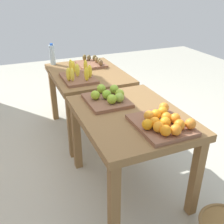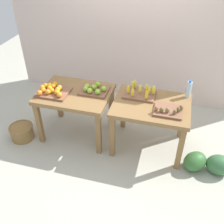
{
  "view_description": "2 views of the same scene",
  "coord_description": "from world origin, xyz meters",
  "px_view_note": "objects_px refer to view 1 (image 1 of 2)",
  "views": [
    {
      "loc": [
        -2.2,
        0.85,
        1.7
      ],
      "look_at": [
        -0.1,
        -0.03,
        0.55
      ],
      "focal_mm": 41.72,
      "sensor_mm": 36.0,
      "label": 1
    },
    {
      "loc": [
        0.79,
        -2.91,
        2.73
      ],
      "look_at": [
        0.01,
        -0.02,
        0.53
      ],
      "focal_mm": 41.18,
      "sensor_mm": 36.0,
      "label": 2
    }
  ],
  "objects_px": {
    "orange_bin": "(163,122)",
    "water_bottle": "(52,55)",
    "apple_bin": "(108,97)",
    "kiwi_bin": "(92,63)",
    "display_table_left": "(130,125)",
    "watermelon_pile": "(90,93)",
    "banana_crate": "(78,75)",
    "display_table_right": "(88,81)"
  },
  "relations": [
    {
      "from": "display_table_left",
      "to": "banana_crate",
      "type": "height_order",
      "value": "banana_crate"
    },
    {
      "from": "display_table_right",
      "to": "apple_bin",
      "type": "relative_size",
      "value": 2.6
    },
    {
      "from": "display_table_left",
      "to": "banana_crate",
      "type": "distance_m",
      "value": 0.95
    },
    {
      "from": "apple_bin",
      "to": "banana_crate",
      "type": "xyz_separation_m",
      "value": [
        0.65,
        0.08,
        0.01
      ]
    },
    {
      "from": "display_table_left",
      "to": "water_bottle",
      "type": "bearing_deg",
      "value": 10.78
    },
    {
      "from": "display_table_right",
      "to": "water_bottle",
      "type": "distance_m",
      "value": 0.6
    },
    {
      "from": "orange_bin",
      "to": "watermelon_pile",
      "type": "relative_size",
      "value": 0.62
    },
    {
      "from": "banana_crate",
      "to": "display_table_right",
      "type": "bearing_deg",
      "value": -40.17
    },
    {
      "from": "display_table_right",
      "to": "water_bottle",
      "type": "relative_size",
      "value": 4.0
    },
    {
      "from": "display_table_left",
      "to": "banana_crate",
      "type": "xyz_separation_m",
      "value": [
        0.92,
        0.17,
        0.16
      ]
    },
    {
      "from": "apple_bin",
      "to": "water_bottle",
      "type": "relative_size",
      "value": 1.54
    },
    {
      "from": "banana_crate",
      "to": "display_table_left",
      "type": "bearing_deg",
      "value": -169.8
    },
    {
      "from": "water_bottle",
      "to": "watermelon_pile",
      "type": "relative_size",
      "value": 0.37
    },
    {
      "from": "display_table_left",
      "to": "watermelon_pile",
      "type": "relative_size",
      "value": 1.47
    },
    {
      "from": "display_table_right",
      "to": "orange_bin",
      "type": "height_order",
      "value": "orange_bin"
    },
    {
      "from": "orange_bin",
      "to": "water_bottle",
      "type": "xyz_separation_m",
      "value": [
        1.88,
        0.41,
        0.08
      ]
    },
    {
      "from": "display_table_right",
      "to": "orange_bin",
      "type": "relative_size",
      "value": 2.36
    },
    {
      "from": "kiwi_bin",
      "to": "display_table_left",
      "type": "bearing_deg",
      "value": 174.36
    },
    {
      "from": "display_table_right",
      "to": "apple_bin",
      "type": "height_order",
      "value": "apple_bin"
    },
    {
      "from": "kiwi_bin",
      "to": "watermelon_pile",
      "type": "relative_size",
      "value": 0.53
    },
    {
      "from": "banana_crate",
      "to": "watermelon_pile",
      "type": "distance_m",
      "value": 1.32
    },
    {
      "from": "banana_crate",
      "to": "watermelon_pile",
      "type": "relative_size",
      "value": 0.62
    },
    {
      "from": "orange_bin",
      "to": "watermelon_pile",
      "type": "xyz_separation_m",
      "value": [
        2.27,
        -0.18,
        -0.67
      ]
    },
    {
      "from": "display_table_left",
      "to": "apple_bin",
      "type": "xyz_separation_m",
      "value": [
        0.27,
        0.09,
        0.15
      ]
    },
    {
      "from": "watermelon_pile",
      "to": "display_table_right",
      "type": "bearing_deg",
      "value": 161.58
    },
    {
      "from": "water_bottle",
      "to": "watermelon_pile",
      "type": "distance_m",
      "value": 1.03
    },
    {
      "from": "orange_bin",
      "to": "kiwi_bin",
      "type": "bearing_deg",
      "value": -0.99
    },
    {
      "from": "orange_bin",
      "to": "banana_crate",
      "type": "height_order",
      "value": "banana_crate"
    },
    {
      "from": "banana_crate",
      "to": "kiwi_bin",
      "type": "distance_m",
      "value": 0.52
    },
    {
      "from": "display_table_left",
      "to": "kiwi_bin",
      "type": "height_order",
      "value": "kiwi_bin"
    },
    {
      "from": "display_table_left",
      "to": "kiwi_bin",
      "type": "relative_size",
      "value": 2.8
    },
    {
      "from": "kiwi_bin",
      "to": "water_bottle",
      "type": "height_order",
      "value": "water_bottle"
    },
    {
      "from": "banana_crate",
      "to": "watermelon_pile",
      "type": "bearing_deg",
      "value": -23.23
    },
    {
      "from": "display_table_right",
      "to": "apple_bin",
      "type": "bearing_deg",
      "value": 174.21
    },
    {
      "from": "banana_crate",
      "to": "kiwi_bin",
      "type": "bearing_deg",
      "value": -34.85
    },
    {
      "from": "watermelon_pile",
      "to": "apple_bin",
      "type": "bearing_deg",
      "value": 167.74
    },
    {
      "from": "banana_crate",
      "to": "water_bottle",
      "type": "xyz_separation_m",
      "value": [
        0.66,
        0.13,
        0.07
      ]
    },
    {
      "from": "apple_bin",
      "to": "kiwi_bin",
      "type": "relative_size",
      "value": 1.08
    },
    {
      "from": "display_table_right",
      "to": "watermelon_pile",
      "type": "relative_size",
      "value": 1.47
    },
    {
      "from": "display_table_right",
      "to": "banana_crate",
      "type": "distance_m",
      "value": 0.3
    },
    {
      "from": "display_table_right",
      "to": "watermelon_pile",
      "type": "bearing_deg",
      "value": -18.42
    },
    {
      "from": "orange_bin",
      "to": "kiwi_bin",
      "type": "height_order",
      "value": "orange_bin"
    }
  ]
}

